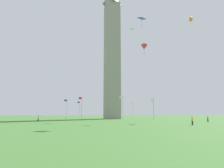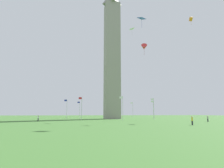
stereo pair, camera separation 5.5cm
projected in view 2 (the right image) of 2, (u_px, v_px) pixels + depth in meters
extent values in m
plane|color=#3D6B2D|center=(112.00, 119.00, 77.28)|extent=(260.00, 260.00, 0.00)
cube|color=gray|center=(112.00, 59.00, 81.01)|extent=(6.20, 6.20, 49.59)
cylinder|color=silver|center=(67.00, 109.00, 74.49)|extent=(0.14, 0.14, 7.63)
cube|color=#1E2D99|center=(66.00, 100.00, 74.89)|extent=(1.00, 0.03, 0.64)
cylinder|color=silver|center=(82.00, 108.00, 63.18)|extent=(0.14, 0.14, 7.63)
cube|color=red|center=(80.00, 98.00, 63.58)|extent=(1.00, 0.03, 0.64)
cylinder|color=silver|center=(123.00, 108.00, 60.47)|extent=(0.14, 0.14, 7.63)
cube|color=white|center=(121.00, 97.00, 60.87)|extent=(1.00, 0.03, 0.64)
cylinder|color=silver|center=(154.00, 109.00, 67.93)|extent=(0.14, 0.14, 7.63)
cube|color=white|center=(152.00, 99.00, 68.34)|extent=(1.00, 0.03, 0.64)
cylinder|color=silver|center=(153.00, 109.00, 81.21)|extent=(0.14, 0.14, 7.63)
cube|color=white|center=(152.00, 101.00, 81.62)|extent=(1.00, 0.03, 0.64)
cylinder|color=silver|center=(133.00, 110.00, 92.52)|extent=(0.14, 0.14, 7.63)
cube|color=white|center=(132.00, 103.00, 92.92)|extent=(1.00, 0.03, 0.64)
cylinder|color=silver|center=(105.00, 110.00, 95.24)|extent=(0.14, 0.14, 7.63)
cube|color=white|center=(104.00, 103.00, 95.64)|extent=(1.00, 0.03, 0.64)
cylinder|color=silver|center=(80.00, 110.00, 87.77)|extent=(0.14, 0.14, 7.63)
cube|color=#1E2D99|center=(79.00, 102.00, 88.17)|extent=(1.00, 0.03, 0.64)
cylinder|color=#2D2D38|center=(192.00, 123.00, 36.60)|extent=(0.29, 0.29, 0.80)
cylinder|color=yellow|center=(192.00, 119.00, 36.71)|extent=(0.32, 0.32, 0.67)
sphere|color=tan|center=(192.00, 117.00, 36.78)|extent=(0.24, 0.24, 0.24)
cylinder|color=#2D2D38|center=(208.00, 120.00, 50.70)|extent=(0.29, 0.29, 0.80)
cylinder|color=gray|center=(208.00, 118.00, 50.81)|extent=(0.32, 0.32, 0.58)
sphere|color=beige|center=(208.00, 116.00, 50.87)|extent=(0.24, 0.24, 0.24)
cylinder|color=#2D2D38|center=(38.00, 120.00, 54.88)|extent=(0.29, 0.29, 0.80)
cylinder|color=white|center=(38.00, 117.00, 54.98)|extent=(0.32, 0.32, 0.56)
sphere|color=#936B4C|center=(38.00, 116.00, 55.04)|extent=(0.24, 0.24, 0.24)
cube|color=white|center=(132.00, 29.00, 65.30)|extent=(1.57, 1.65, 0.55)
cylinder|color=#A7A7A7|center=(132.00, 32.00, 65.11)|extent=(0.04, 0.04, 1.90)
cube|color=orange|center=(191.00, 19.00, 64.88)|extent=(0.79, 1.42, 1.55)
cylinder|color=#A75C15|center=(191.00, 22.00, 64.70)|extent=(0.04, 0.04, 1.81)
cone|color=red|center=(144.00, 47.00, 50.54)|extent=(2.06, 2.37, 2.05)
cylinder|color=maroon|center=(144.00, 52.00, 50.35)|extent=(0.04, 0.04, 1.85)
cube|color=blue|center=(142.00, 18.00, 41.96)|extent=(2.05, 2.02, 0.50)
cylinder|color=#233C9D|center=(142.00, 24.00, 41.78)|extent=(0.04, 0.04, 1.86)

